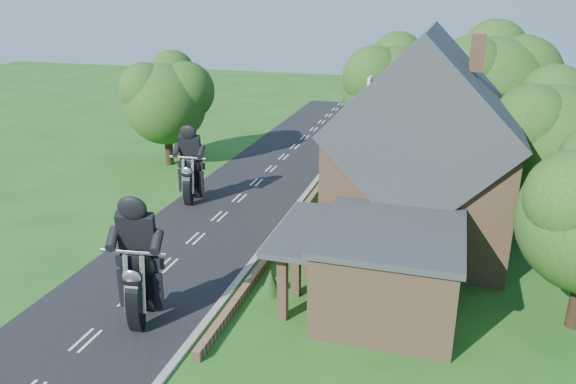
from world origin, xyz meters
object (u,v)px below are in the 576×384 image
(garden_wall, at_px, (289,230))
(annex, at_px, (386,268))
(motorcycle_follow, at_px, (193,191))
(motorcycle_lead, at_px, (144,303))
(house, at_px, (421,156))

(garden_wall, relative_size, annex, 3.12)
(garden_wall, xyz_separation_m, motorcycle_follow, (-6.68, 2.69, 0.49))
(garden_wall, relative_size, motorcycle_lead, 13.46)
(garden_wall, bearing_deg, house, 9.17)
(annex, distance_m, motorcycle_follow, 14.94)
(house, height_order, motorcycle_lead, house)
(motorcycle_follow, bearing_deg, garden_wall, 155.48)
(annex, bearing_deg, motorcycle_follow, 145.28)
(motorcycle_lead, xyz_separation_m, motorcycle_follow, (-3.78, 11.96, -0.07))
(garden_wall, distance_m, house, 7.52)
(house, bearing_deg, annex, -95.24)
(house, distance_m, motorcycle_follow, 13.48)
(garden_wall, xyz_separation_m, motorcycle_lead, (-2.90, -9.27, 0.56))
(motorcycle_follow, bearing_deg, motorcycle_lead, 104.93)
(house, relative_size, annex, 1.45)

